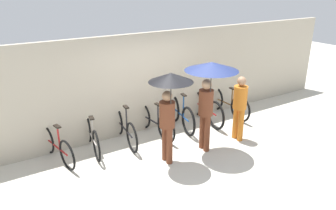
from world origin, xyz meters
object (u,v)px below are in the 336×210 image
object	(u,v)px
parked_bicycle_5	(205,108)
pedestrian_center	(210,80)
parked_bicycle_3	(154,121)
pedestrian_trailing	(240,104)
parked_bicycle_2	(124,128)
parked_bicycle_6	(227,103)
parked_bicycle_4	(181,114)
parked_bicycle_1	(92,135)
pedestrian_leading	(169,96)
parked_bicycle_0	(56,146)

from	to	relation	value
parked_bicycle_5	pedestrian_center	size ratio (longest dim) A/B	0.88
parked_bicycle_3	parked_bicycle_5	xyz separation A→B (m)	(1.58, -0.02, 0.03)
pedestrian_trailing	parked_bicycle_2	bearing A→B (deg)	-29.24
parked_bicycle_3	parked_bicycle_6	distance (m)	2.36
pedestrian_center	pedestrian_trailing	xyz separation A→B (m)	(1.00, 0.08, -0.75)
pedestrian_trailing	parked_bicycle_6	bearing A→B (deg)	-121.88
parked_bicycle_4	parked_bicycle_6	xyz separation A→B (m)	(1.57, 0.01, -0.01)
parked_bicycle_2	pedestrian_trailing	world-z (taller)	pedestrian_trailing
pedestrian_trailing	parked_bicycle_1	bearing A→B (deg)	-23.37
parked_bicycle_3	parked_bicycle_5	world-z (taller)	parked_bicycle_5
parked_bicycle_4	parked_bicycle_6	world-z (taller)	parked_bicycle_6
parked_bicycle_5	parked_bicycle_6	size ratio (longest dim) A/B	1.01
parked_bicycle_4	parked_bicycle_3	bearing A→B (deg)	100.08
pedestrian_trailing	parked_bicycle_3	bearing A→B (deg)	-39.59
pedestrian_leading	pedestrian_center	size ratio (longest dim) A/B	0.96
parked_bicycle_0	parked_bicycle_4	world-z (taller)	parked_bicycle_0
pedestrian_leading	parked_bicycle_3	bearing A→B (deg)	-105.66
parked_bicycle_1	parked_bicycle_4	world-z (taller)	parked_bicycle_4
parked_bicycle_5	pedestrian_trailing	world-z (taller)	pedestrian_trailing
pedestrian_trailing	parked_bicycle_0	bearing A→B (deg)	-18.53
parked_bicycle_6	pedestrian_leading	world-z (taller)	pedestrian_leading
parked_bicycle_5	parked_bicycle_6	world-z (taller)	parked_bicycle_6
parked_bicycle_5	parked_bicycle_3	bearing A→B (deg)	96.39
parked_bicycle_2	pedestrian_trailing	bearing A→B (deg)	-112.12
parked_bicycle_0	pedestrian_center	distance (m)	3.50
pedestrian_leading	pedestrian_center	xyz separation A→B (m)	(0.99, -0.00, 0.17)
parked_bicycle_0	parked_bicycle_1	distance (m)	0.79
parked_bicycle_5	parked_bicycle_1	bearing A→B (deg)	96.00
parked_bicycle_2	pedestrian_center	size ratio (longest dim) A/B	0.84
parked_bicycle_1	pedestrian_trailing	world-z (taller)	pedestrian_trailing
parked_bicycle_1	parked_bicycle_2	size ratio (longest dim) A/B	0.96
pedestrian_center	parked_bicycle_1	bearing A→B (deg)	-30.55
parked_bicycle_2	pedestrian_trailing	distance (m)	2.76
parked_bicycle_0	parked_bicycle_2	world-z (taller)	parked_bicycle_0
parked_bicycle_0	parked_bicycle_5	xyz separation A→B (m)	(3.94, -0.01, 0.04)
parked_bicycle_1	pedestrian_leading	size ratio (longest dim) A/B	0.84
parked_bicycle_0	parked_bicycle_4	distance (m)	3.15
parked_bicycle_4	parked_bicycle_5	bearing A→B (deg)	-80.20
parked_bicycle_1	pedestrian_center	distance (m)	2.88
parked_bicycle_1	parked_bicycle_4	distance (m)	2.36
parked_bicycle_6	pedestrian_center	xyz separation A→B (m)	(-1.77, -1.36, 1.28)
pedestrian_leading	pedestrian_trailing	bearing A→B (deg)	-176.99
parked_bicycle_4	pedestrian_leading	size ratio (longest dim) A/B	0.85
parked_bicycle_3	parked_bicycle_4	world-z (taller)	parked_bicycle_4
parked_bicycle_1	parked_bicycle_6	distance (m)	3.93
parked_bicycle_6	pedestrian_trailing	distance (m)	1.59
parked_bicycle_3	pedestrian_center	xyz separation A→B (m)	(0.59, -1.36, 1.30)
parked_bicycle_5	pedestrian_center	xyz separation A→B (m)	(-0.99, -1.34, 1.27)
parked_bicycle_0	parked_bicycle_1	xyz separation A→B (m)	(0.79, 0.05, 0.01)
parked_bicycle_0	pedestrian_trailing	xyz separation A→B (m)	(3.95, -1.27, 0.56)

